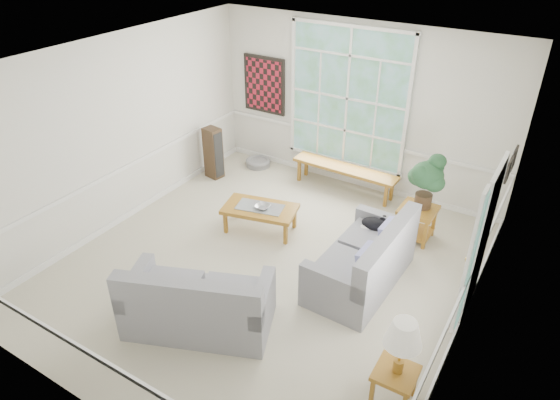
# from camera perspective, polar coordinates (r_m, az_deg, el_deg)

# --- Properties ---
(floor) EXTENTS (5.50, 6.00, 0.01)m
(floor) POSITION_cam_1_polar(r_m,az_deg,el_deg) (7.43, -1.48, -7.49)
(floor) COLOR #B6B098
(floor) RESTS_ON ground
(ceiling) EXTENTS (5.50, 6.00, 0.02)m
(ceiling) POSITION_cam_1_polar(r_m,az_deg,el_deg) (6.05, -1.87, 15.51)
(ceiling) COLOR white
(ceiling) RESTS_ON ground
(wall_back) EXTENTS (5.50, 0.02, 3.00)m
(wall_back) POSITION_cam_1_polar(r_m,az_deg,el_deg) (9.05, 8.93, 10.38)
(wall_back) COLOR silver
(wall_back) RESTS_ON ground
(wall_front) EXTENTS (5.50, 0.02, 3.00)m
(wall_front) POSITION_cam_1_polar(r_m,az_deg,el_deg) (4.83, -21.85, -11.64)
(wall_front) COLOR silver
(wall_front) RESTS_ON ground
(wall_left) EXTENTS (0.02, 6.00, 3.00)m
(wall_left) POSITION_cam_1_polar(r_m,az_deg,el_deg) (8.30, -17.92, 7.35)
(wall_left) COLOR silver
(wall_left) RESTS_ON ground
(wall_right) EXTENTS (0.02, 6.00, 3.00)m
(wall_right) POSITION_cam_1_polar(r_m,az_deg,el_deg) (5.78, 21.91, -4.04)
(wall_right) COLOR silver
(wall_right) RESTS_ON ground
(window_back) EXTENTS (2.30, 0.08, 2.40)m
(window_back) POSITION_cam_1_polar(r_m,az_deg,el_deg) (9.04, 7.72, 11.45)
(window_back) COLOR white
(window_back) RESTS_ON wall_back
(entry_door) EXTENTS (0.08, 0.90, 2.10)m
(entry_door) POSITION_cam_1_polar(r_m,az_deg,el_deg) (6.53, 21.94, -4.59)
(entry_door) COLOR white
(entry_door) RESTS_ON floor
(door_sidelight) EXTENTS (0.08, 0.26, 1.90)m
(door_sidelight) POSITION_cam_1_polar(r_m,az_deg,el_deg) (5.96, 20.83, -6.85)
(door_sidelight) COLOR white
(door_sidelight) RESTS_ON wall_right
(wall_art) EXTENTS (0.90, 0.06, 1.10)m
(wall_art) POSITION_cam_1_polar(r_m,az_deg,el_deg) (9.84, -1.83, 13.00)
(wall_art) COLOR #58121B
(wall_art) RESTS_ON wall_back
(wall_frame_near) EXTENTS (0.04, 0.26, 0.32)m
(wall_frame_near) POSITION_cam_1_polar(r_m,az_deg,el_deg) (7.30, 24.60, 3.19)
(wall_frame_near) COLOR black
(wall_frame_near) RESTS_ON wall_right
(wall_frame_far) EXTENTS (0.04, 0.26, 0.32)m
(wall_frame_far) POSITION_cam_1_polar(r_m,az_deg,el_deg) (7.67, 25.12, 4.34)
(wall_frame_far) COLOR black
(wall_frame_far) RESTS_ON wall_right
(loveseat_right) EXTENTS (0.98, 1.82, 0.97)m
(loveseat_right) POSITION_cam_1_polar(r_m,az_deg,el_deg) (6.93, 9.31, -6.05)
(loveseat_right) COLOR gray
(loveseat_right) RESTS_ON floor
(loveseat_front) EXTENTS (1.99, 1.51, 0.96)m
(loveseat_front) POSITION_cam_1_polar(r_m,az_deg,el_deg) (6.28, -9.35, -10.58)
(loveseat_front) COLOR gray
(loveseat_front) RESTS_ON floor
(coffee_table) EXTENTS (1.27, 0.89, 0.43)m
(coffee_table) POSITION_cam_1_polar(r_m,az_deg,el_deg) (8.06, -2.28, -2.15)
(coffee_table) COLOR #90601D
(coffee_table) RESTS_ON floor
(pewter_bowl) EXTENTS (0.29, 0.29, 0.07)m
(pewter_bowl) POSITION_cam_1_polar(r_m,az_deg,el_deg) (7.90, -2.01, -0.76)
(pewter_bowl) COLOR #A0A0A6
(pewter_bowl) RESTS_ON coffee_table
(window_bench) EXTENTS (2.00, 0.44, 0.46)m
(window_bench) POSITION_cam_1_polar(r_m,az_deg,el_deg) (9.27, 7.32, 2.42)
(window_bench) COLOR #90601D
(window_bench) RESTS_ON floor
(end_table) EXTENTS (0.56, 0.56, 0.55)m
(end_table) POSITION_cam_1_polar(r_m,az_deg,el_deg) (8.13, 15.30, -2.56)
(end_table) COLOR #90601D
(end_table) RESTS_ON floor
(houseplant) EXTENTS (0.68, 0.68, 0.90)m
(houseplant) POSITION_cam_1_polar(r_m,az_deg,el_deg) (7.83, 16.38, 2.07)
(houseplant) COLOR #214929
(houseplant) RESTS_ON end_table
(side_table) EXTENTS (0.44, 0.44, 0.44)m
(side_table) POSITION_cam_1_polar(r_m,az_deg,el_deg) (5.73, 12.87, -19.99)
(side_table) COLOR #90601D
(side_table) RESTS_ON floor
(table_lamp) EXTENTS (0.51, 0.51, 0.67)m
(table_lamp) POSITION_cam_1_polar(r_m,az_deg,el_deg) (5.32, 13.71, -16.05)
(table_lamp) COLOR silver
(table_lamp) RESTS_ON side_table
(pet_bed) EXTENTS (0.53, 0.53, 0.15)m
(pet_bed) POSITION_cam_1_polar(r_m,az_deg,el_deg) (10.17, -2.52, 4.31)
(pet_bed) COLOR slate
(pet_bed) RESTS_ON floor
(floor_speaker) EXTENTS (0.35, 0.29, 1.00)m
(floor_speaker) POSITION_cam_1_polar(r_m,az_deg,el_deg) (9.65, -7.64, 5.36)
(floor_speaker) COLOR #372617
(floor_speaker) RESTS_ON floor
(cat) EXTENTS (0.41, 0.30, 0.18)m
(cat) POSITION_cam_1_polar(r_m,az_deg,el_deg) (7.39, 10.74, -2.67)
(cat) COLOR black
(cat) RESTS_ON loveseat_right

